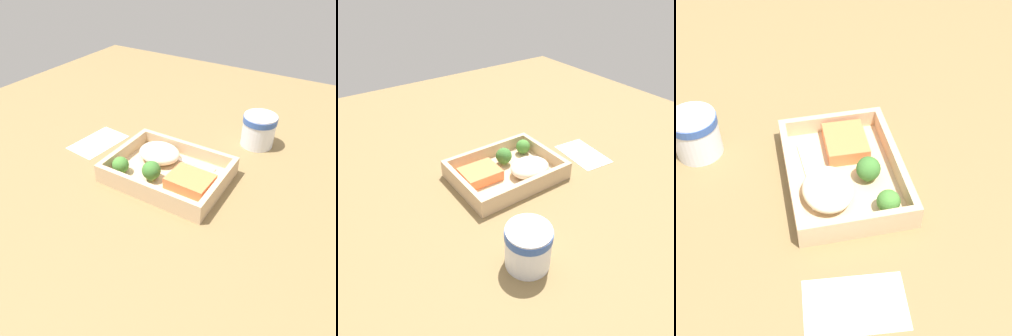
{
  "view_description": "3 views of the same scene",
  "coord_description": "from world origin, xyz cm",
  "views": [
    {
      "loc": [
        -31.18,
        51.17,
        45.87
      ],
      "look_at": [
        0.0,
        0.0,
        2.7
      ],
      "focal_mm": 35.0,
      "sensor_mm": 36.0,
      "label": 1
    },
    {
      "loc": [
        -38.87,
        -55.57,
        48.64
      ],
      "look_at": [
        0.0,
        0.0,
        2.7
      ],
      "focal_mm": 35.0,
      "sensor_mm": 36.0,
      "label": 2
    },
    {
      "loc": [
        55.68,
        -11.77,
        59.37
      ],
      "look_at": [
        0.0,
        0.0,
        2.7
      ],
      "focal_mm": 50.0,
      "sensor_mm": 36.0,
      "label": 3
    }
  ],
  "objects": [
    {
      "name": "ground_plane",
      "position": [
        0.0,
        0.0,
        -1.0
      ],
      "size": [
        160.0,
        160.0,
        2.0
      ],
      "primitive_type": "cube",
      "color": "olive"
    },
    {
      "name": "takeout_tray",
      "position": [
        0.0,
        0.0,
        0.6
      ],
      "size": [
        26.2,
        19.54,
        1.2
      ],
      "primitive_type": "cube",
      "color": "tan",
      "rests_on": "ground_plane"
    },
    {
      "name": "tray_rim",
      "position": [
        0.0,
        0.0,
        2.85
      ],
      "size": [
        26.2,
        19.54,
        3.29
      ],
      "color": "tan",
      "rests_on": "takeout_tray"
    },
    {
      "name": "salmon_fillet",
      "position": [
        -6.56,
        1.66,
        2.55
      ],
      "size": [
        9.41,
        7.65,
        2.69
      ],
      "primitive_type": "cube",
      "rotation": [
        0.0,
        0.0,
        -0.03
      ],
      "color": "#F77A42",
      "rests_on": "takeout_tray"
    },
    {
      "name": "mashed_potatoes",
      "position": [
        4.65,
        -3.68,
        3.12
      ],
      "size": [
        10.11,
        8.47,
        3.84
      ],
      "primitive_type": "ellipsoid",
      "color": "beige",
      "rests_on": "takeout_tray"
    },
    {
      "name": "broccoli_floret_1",
      "position": [
        1.96,
        3.79,
        3.6
      ],
      "size": [
        4.2,
        4.2,
        4.58
      ],
      "color": "#7C9E52",
      "rests_on": "takeout_tray"
    },
    {
      "name": "broccoli_floret_2",
      "position": [
        9.37,
        5.25,
        3.22
      ],
      "size": [
        3.85,
        3.85,
        4.0
      ],
      "color": "#80AC5D",
      "rests_on": "takeout_tray"
    },
    {
      "name": "fork",
      "position": [
        0.22,
        -5.96,
        1.42
      ],
      "size": [
        15.87,
        2.54,
        0.44
      ],
      "color": "white",
      "rests_on": "takeout_tray"
    },
    {
      "name": "paper_cup",
      "position": [
        -12.46,
        -24.69,
        4.73
      ],
      "size": [
        8.63,
        8.63,
        8.48
      ],
      "color": "silver",
      "rests_on": "ground_plane"
    },
    {
      "name": "receipt_slip",
      "position": [
        24.11,
        -3.52,
        0.12
      ],
      "size": [
        10.5,
        15.31,
        0.24
      ],
      "primitive_type": "cube",
      "rotation": [
        0.0,
        0.0,
        -0.1
      ],
      "color": "white",
      "rests_on": "ground_plane"
    }
  ]
}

